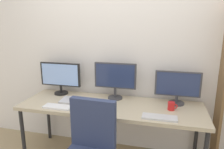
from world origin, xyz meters
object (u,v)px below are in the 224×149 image
desk (111,109)px  monitor_left (60,76)px  coffee_mug (171,106)px  computer_mouse (99,108)px  keyboard_left (58,107)px  laptop_closed (74,101)px  monitor_right (178,86)px  monitor_center (115,78)px  keyboard_right (160,117)px

desk → monitor_left: monitor_left is taller
coffee_mug → desk: bearing=-178.9°
computer_mouse → monitor_left: bearing=149.9°
monitor_left → keyboard_left: monitor_left is taller
desk → laptop_closed: laptop_closed is taller
keyboard_left → laptop_closed: 0.24m
computer_mouse → laptop_closed: 0.38m
monitor_right → keyboard_left: 1.39m
desk → monitor_center: (0.00, 0.21, 0.32)m
coffee_mug → monitor_left: bearing=172.0°
keyboard_right → computer_mouse: size_ratio=3.62×
monitor_right → keyboard_right: monitor_right is taller
monitor_left → monitor_right: (1.48, -0.00, -0.02)m
monitor_center → coffee_mug: 0.74m
monitor_center → computer_mouse: (-0.10, -0.37, -0.25)m
coffee_mug → laptop_closed: bearing=-178.9°
desk → keyboard_right: bearing=-22.3°
keyboard_right → monitor_left: bearing=161.2°
desk → monitor_right: monitor_right is taller
monitor_right → laptop_closed: monitor_right is taller
monitor_right → keyboard_left: monitor_right is taller
monitor_right → coffee_mug: 0.27m
keyboard_left → desk: bearing=22.3°
monitor_right → monitor_center: bearing=180.0°
keyboard_left → keyboard_right: size_ratio=0.93×
monitor_right → keyboard_left: bearing=-161.2°
monitor_center → computer_mouse: monitor_center is taller
keyboard_left → coffee_mug: bearing=11.1°
coffee_mug → keyboard_right: bearing=-115.9°
keyboard_left → coffee_mug: coffee_mug is taller
keyboard_right → computer_mouse: computer_mouse is taller
desk → monitor_center: 0.38m
monitor_center → laptop_closed: bearing=-154.1°
monitor_right → desk: bearing=-164.0°
monitor_right → computer_mouse: 0.94m
monitor_left → laptop_closed: bearing=-38.0°
monitor_left → keyboard_left: 0.53m
keyboard_right → laptop_closed: (-1.02, 0.22, 0.00)m
monitor_left → monitor_right: 1.48m
monitor_center → coffee_mug: (0.68, -0.20, -0.22)m
monitor_left → monitor_right: bearing=-0.0°
monitor_left → coffee_mug: 1.44m
coffee_mug → computer_mouse: bearing=-167.7°
monitor_right → coffee_mug: bearing=-107.0°
keyboard_right → coffee_mug: bearing=64.1°
desk → laptop_closed: 0.46m
desk → laptop_closed: bearing=-178.9°
monitor_center → desk: bearing=-90.0°
monitor_left → monitor_center: bearing=-0.0°
desk → monitor_right: 0.81m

